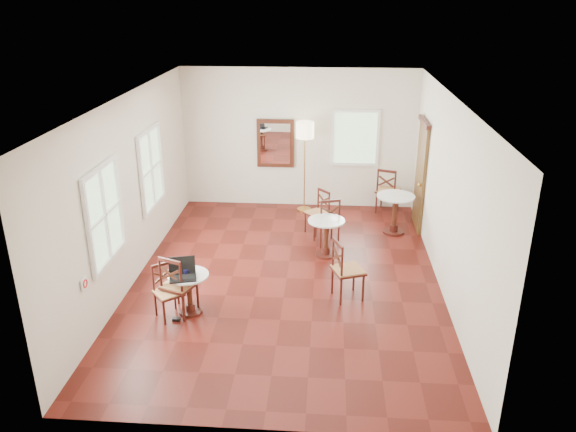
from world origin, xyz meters
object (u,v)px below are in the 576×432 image
object	(u,v)px
cafe_table_mid	(326,234)
chair_mid_b	(347,270)
chair_near_b	(168,292)
floor_lamp	(305,136)
water_glass	(188,270)
chair_back_b	(318,212)
chair_mid_a	(327,221)
navy_mug	(186,272)
cafe_table_back	(395,210)
chair_back_a	(388,190)
mouse	(192,272)
power_adapter	(176,319)
chair_near_a	(178,285)
cafe_table_near	(189,289)
laptop	(183,272)

from	to	relation	value
cafe_table_mid	chair_mid_b	bearing A→B (deg)	-77.58
chair_near_b	chair_mid_b	size ratio (longest dim) A/B	0.84
floor_lamp	water_glass	xyz separation A→B (m)	(-1.50, -4.28, -0.96)
floor_lamp	cafe_table_mid	bearing A→B (deg)	-77.53
chair_near_b	chair_back_b	bearing A→B (deg)	17.29
cafe_table_mid	water_glass	world-z (taller)	water_glass
chair_mid_a	navy_mug	xyz separation A→B (m)	(-2.03, -2.60, 0.21)
cafe_table_back	chair_back_a	bearing A→B (deg)	92.01
navy_mug	mouse	bearing A→B (deg)	36.73
cafe_table_back	cafe_table_mid	bearing A→B (deg)	-139.47
water_glass	power_adapter	bearing A→B (deg)	-118.40
cafe_table_mid	cafe_table_back	world-z (taller)	cafe_table_back
chair_near_a	mouse	size ratio (longest dim) A/B	9.39
chair_back_b	mouse	bearing A→B (deg)	-71.71
cafe_table_mid	chair_near_b	bearing A→B (deg)	-135.74
cafe_table_near	chair_mid_b	bearing A→B (deg)	14.75
chair_near_b	floor_lamp	distance (m)	4.94
chair_mid_b	chair_back_b	bearing A→B (deg)	-9.77
navy_mug	water_glass	bearing A→B (deg)	63.01
power_adapter	cafe_table_near	bearing A→B (deg)	57.42
floor_lamp	cafe_table_back	bearing A→B (deg)	-30.97
floor_lamp	mouse	world-z (taller)	floor_lamp
cafe_table_back	mouse	bearing A→B (deg)	-135.85
laptop	power_adapter	bearing A→B (deg)	-134.56
cafe_table_mid	chair_mid_b	xyz separation A→B (m)	(0.33, -1.48, 0.05)
chair_mid_b	water_glass	bearing A→B (deg)	82.98
cafe_table_back	laptop	bearing A→B (deg)	-135.67
chair_near_b	chair_back_b	xyz separation A→B (m)	(2.10, 3.25, 0.02)
cafe_table_mid	chair_mid_a	size ratio (longest dim) A/B	0.74
chair_back_b	laptop	xyz separation A→B (m)	(-1.88, -3.20, 0.27)
chair_back_a	power_adapter	distance (m)	5.74
water_glass	floor_lamp	bearing A→B (deg)	70.69
floor_lamp	mouse	bearing A→B (deg)	-108.75
laptop	water_glass	bearing A→B (deg)	48.57
chair_back_b	mouse	xyz separation A→B (m)	(-1.77, -3.08, 0.23)
chair_mid_b	floor_lamp	xyz separation A→B (m)	(-0.82, 3.71, 1.16)
floor_lamp	water_glass	distance (m)	4.64
cafe_table_near	chair_near_a	bearing A→B (deg)	-167.91
chair_near_a	power_adapter	distance (m)	0.50
navy_mug	laptop	bearing A→B (deg)	-116.16
cafe_table_mid	mouse	xyz separation A→B (m)	(-1.94, -2.04, 0.22)
chair_near_a	chair_back_a	bearing A→B (deg)	-106.15
chair_mid_a	power_adapter	bearing A→B (deg)	31.46
chair_back_a	mouse	distance (m)	5.37
laptop	power_adapter	size ratio (longest dim) A/B	4.18
chair_back_b	navy_mug	xyz separation A→B (m)	(-1.84, -3.13, 0.25)
chair_near_b	chair_mid_a	distance (m)	3.55
chair_near_a	chair_mid_b	world-z (taller)	chair_mid_b
chair_mid_a	mouse	distance (m)	3.21
cafe_table_mid	power_adapter	size ratio (longest dim) A/B	6.47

